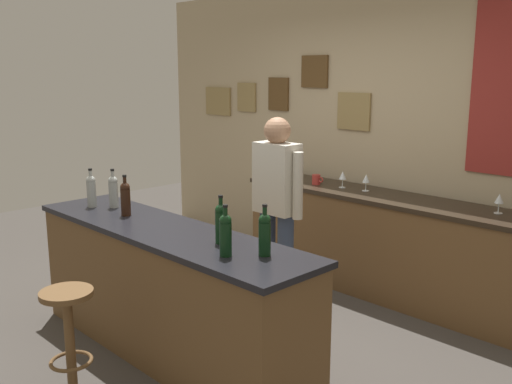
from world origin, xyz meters
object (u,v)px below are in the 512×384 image
object	(u,v)px
wine_bottle_a	(91,190)
wine_glass_c	(499,199)
wine_bottle_f	(265,233)
wine_bottle_c	(125,198)
wine_bottle_b	(113,190)
wine_glass_a	(343,176)
coffee_mug	(316,180)
bar_stool	(69,325)
wine_bottle_d	(221,222)
wine_glass_b	(366,179)
wine_bottle_e	(226,233)
bartender	(277,203)

from	to	relation	value
wine_bottle_a	wine_glass_c	size ratio (longest dim) A/B	1.97
wine_bottle_f	wine_bottle_c	bearing A→B (deg)	-177.16
wine_bottle_b	wine_bottle_c	distance (m)	0.30
wine_bottle_c	wine_glass_a	xyz separation A→B (m)	(0.44, 2.05, -0.05)
wine_bottle_c	wine_bottle_b	bearing A→B (deg)	166.02
wine_bottle_b	coffee_mug	size ratio (longest dim) A/B	2.45
wine_bottle_b	wine_glass_a	xyz separation A→B (m)	(0.73, 1.97, -0.05)
wine_glass_c	wine_bottle_c	bearing A→B (deg)	-131.50
bar_stool	wine_bottle_c	world-z (taller)	wine_bottle_c
wine_bottle_d	wine_glass_c	bearing A→B (deg)	67.52
bar_stool	wine_bottle_a	bearing A→B (deg)	142.99
wine_bottle_a	wine_bottle_c	xyz separation A→B (m)	(0.43, 0.04, 0.00)
wine_glass_b	coffee_mug	xyz separation A→B (m)	(-0.51, -0.08, -0.06)
wine_bottle_d	wine_bottle_b	bearing A→B (deg)	178.91
coffee_mug	wine_glass_c	bearing A→B (deg)	4.08
wine_bottle_e	wine_glass_a	distance (m)	2.29
wine_bottle_b	wine_bottle_c	world-z (taller)	same
wine_bottle_b	wine_glass_b	distance (m)	2.22
wine_bottle_c	wine_glass_b	bearing A→B (deg)	71.93
wine_bottle_d	wine_bottle_c	bearing A→B (deg)	-177.31
bartender	wine_glass_a	size ratio (longest dim) A/B	10.45
bartender	wine_bottle_b	bearing A→B (deg)	-131.45
wine_glass_a	wine_glass_b	bearing A→B (deg)	6.65
wine_bottle_a	wine_glass_c	distance (m)	3.15
wine_bottle_f	wine_glass_a	xyz separation A→B (m)	(-0.94, 1.98, -0.05)
wine_bottle_d	wine_bottle_e	size ratio (longest dim) A/B	1.00
wine_bottle_f	wine_glass_a	bearing A→B (deg)	115.40
wine_glass_c	wine_glass_a	bearing A→B (deg)	-177.38
bartender	wine_bottle_c	xyz separation A→B (m)	(-0.56, -1.03, 0.12)
wine_bottle_a	wine_bottle_e	world-z (taller)	same
wine_glass_a	bartender	bearing A→B (deg)	-83.22
wine_bottle_d	bartender	bearing A→B (deg)	114.96
wine_bottle_d	wine_glass_b	bearing A→B (deg)	99.45
wine_bottle_c	coffee_mug	world-z (taller)	wine_bottle_c
wine_bottle_a	wine_bottle_f	bearing A→B (deg)	3.46
bartender	wine_bottle_d	xyz separation A→B (m)	(0.46, -0.98, 0.12)
wine_bottle_f	wine_glass_b	size ratio (longest dim) A/B	1.97
wine_glass_a	coffee_mug	xyz separation A→B (m)	(-0.27, -0.06, -0.06)
bartender	wine_bottle_a	distance (m)	1.46
wine_glass_c	wine_bottle_a	bearing A→B (deg)	-136.86
wine_bottle_e	wine_glass_c	bearing A→B (deg)	73.74
wine_bottle_c	wine_bottle_f	bearing A→B (deg)	2.84
wine_bottle_b	wine_glass_c	bearing A→B (deg)	43.36
wine_bottle_b	wine_bottle_d	size ratio (longest dim) A/B	1.00
wine_bottle_d	wine_glass_a	bearing A→B (deg)	106.14
wine_bottle_a	coffee_mug	distance (m)	2.12
wine_bottle_e	wine_bottle_a	bearing A→B (deg)	177.98
wine_bottle_a	wine_bottle_e	bearing A→B (deg)	-2.02
bar_stool	wine_bottle_d	bearing A→B (deg)	57.31
wine_bottle_f	wine_glass_c	size ratio (longest dim) A/B	1.97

